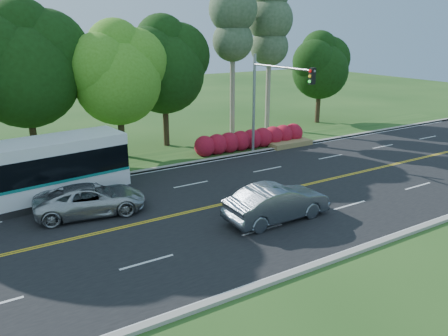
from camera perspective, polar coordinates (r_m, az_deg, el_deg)
ground at (r=22.74m, az=0.85°, el=-4.53°), size 120.00×120.00×0.00m
road at (r=22.74m, az=0.85°, el=-4.51°), size 60.00×14.00×0.02m
curb_north at (r=28.67m, az=-6.76°, el=0.27°), size 60.00×0.30×0.15m
curb_south at (r=17.67m, az=13.51°, el=-11.71°), size 60.00×0.30×0.15m
grass_verge at (r=30.30m, az=-8.22°, el=1.12°), size 60.00×4.00×0.10m
lane_markings at (r=22.69m, az=0.64°, el=-4.53°), size 57.60×13.82×0.00m
tree_row at (r=30.61m, az=-20.34°, el=13.13°), size 44.70×9.10×13.84m
bougainvillea_hedge at (r=32.78m, az=3.94°, el=3.74°), size 9.50×2.25×1.50m
traffic_signal at (r=29.46m, az=6.10°, el=9.94°), size 0.42×6.10×7.00m
transit_bus at (r=23.80m, az=-27.20°, el=-1.37°), size 12.63×4.26×3.24m
sedan at (r=20.60m, az=6.95°, el=-4.50°), size 5.15×1.82×1.70m
suv at (r=22.11m, az=-17.00°, el=-3.94°), size 5.55×3.26×1.45m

